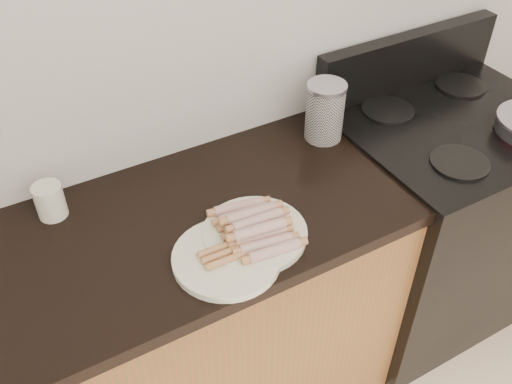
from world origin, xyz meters
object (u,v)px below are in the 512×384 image
main_plate (255,235)px  side_plate (227,258)px  stove (433,220)px  canister (325,111)px  mug (50,201)px

main_plate → side_plate: (-0.10, -0.04, 0.00)m
stove → side_plate: side_plate is taller
main_plate → canister: bearing=35.0°
main_plate → canister: 0.52m
main_plate → canister: (0.42, 0.30, 0.09)m
side_plate → canister: (0.53, 0.33, 0.09)m
side_plate → mug: 0.52m
mug → side_plate: bearing=-49.1°
side_plate → stove: bearing=9.7°
side_plate → canister: canister is taller
side_plate → mug: size_ratio=2.78×
side_plate → main_plate: bearing=20.0°
mug → stove: bearing=-9.8°
main_plate → stove: bearing=8.4°
stove → main_plate: 0.98m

